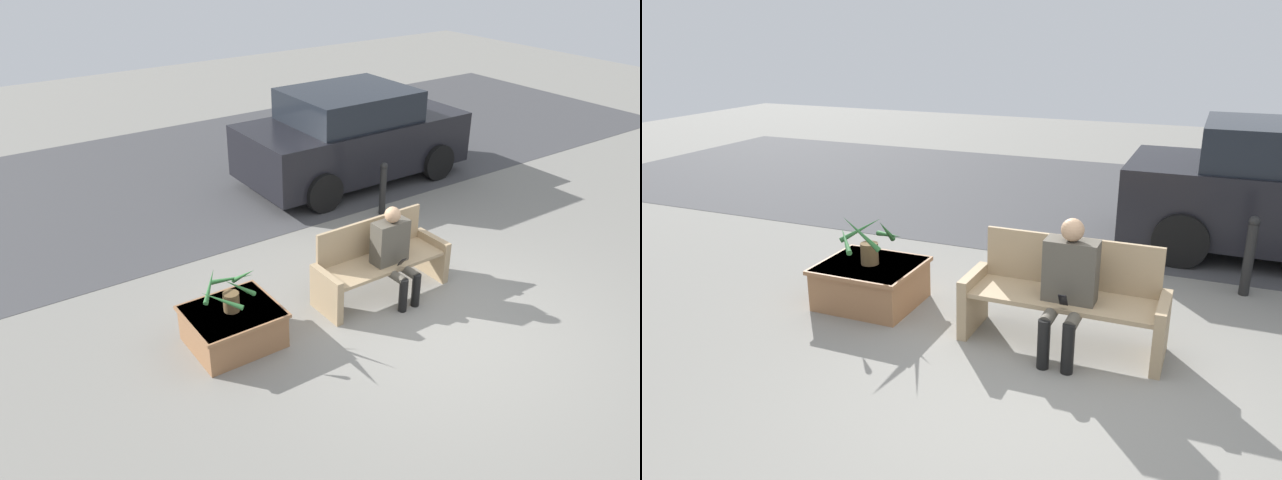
# 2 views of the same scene
# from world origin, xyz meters

# --- Properties ---
(ground_plane) EXTENTS (30.00, 30.00, 0.00)m
(ground_plane) POSITION_xyz_m (0.00, 0.00, 0.00)
(ground_plane) COLOR gray
(road_surface) EXTENTS (20.00, 6.00, 0.01)m
(road_surface) POSITION_xyz_m (0.00, 5.87, 0.00)
(road_surface) COLOR #424244
(road_surface) RESTS_ON ground_plane
(bench) EXTENTS (1.76, 0.57, 0.92)m
(bench) POSITION_xyz_m (-0.09, 0.87, 0.42)
(bench) COLOR tan
(bench) RESTS_ON ground_plane
(person_seated) EXTENTS (0.45, 0.57, 1.19)m
(person_seated) POSITION_xyz_m (-0.02, 0.69, 0.66)
(person_seated) COLOR #4C473D
(person_seated) RESTS_ON ground_plane
(planter_box) EXTENTS (0.98, 0.87, 0.43)m
(planter_box) POSITION_xyz_m (-2.07, 0.92, 0.23)
(planter_box) COLOR #936642
(planter_box) RESTS_ON ground_plane
(potted_plant) EXTENTS (0.68, 0.69, 0.54)m
(potted_plant) POSITION_xyz_m (-2.08, 0.93, 0.64)
(potted_plant) COLOR brown
(potted_plant) RESTS_ON planter_box
(bollard_post) EXTENTS (0.11, 0.11, 0.86)m
(bollard_post) POSITION_xyz_m (1.42, 2.62, 0.45)
(bollard_post) COLOR black
(bollard_post) RESTS_ON ground_plane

